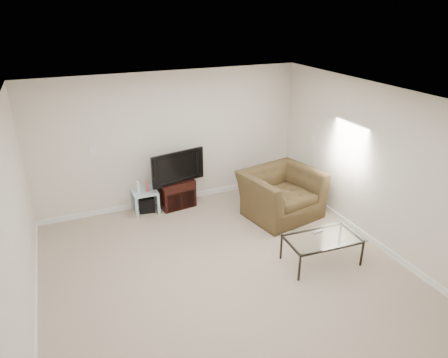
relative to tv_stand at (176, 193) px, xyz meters
name	(u,v)px	position (x,y,z in m)	size (l,w,h in m)	color
floor	(225,272)	(0.02, -2.28, -0.26)	(5.00, 5.00, 0.00)	tan
ceiling	(225,100)	(0.02, -2.28, 2.24)	(5.00, 5.00, 0.00)	white
wall_back	(171,140)	(0.02, 0.22, 0.99)	(5.00, 0.02, 2.50)	silver
wall_left	(14,234)	(-2.48, -2.28, 0.99)	(0.02, 5.00, 2.50)	silver
wall_right	(374,166)	(2.52, -2.28, 0.99)	(0.02, 5.00, 2.50)	silver
plate_back	(93,150)	(-1.38, 0.21, 0.99)	(0.12, 0.02, 0.12)	white
plate_right_switch	(313,137)	(2.51, -0.68, 0.99)	(0.02, 0.09, 0.13)	white
plate_right_outlet	(317,189)	(2.51, -0.98, 0.04)	(0.02, 0.08, 0.12)	white
tv_stand	(176,193)	(0.00, 0.00, 0.00)	(0.64, 0.44, 0.53)	black
dvd_player	(177,185)	(0.00, -0.04, 0.18)	(0.34, 0.24, 0.05)	black
television	(175,166)	(0.00, -0.03, 0.57)	(0.97, 0.19, 0.60)	black
side_table	(145,201)	(-0.60, 0.00, -0.05)	(0.44, 0.44, 0.43)	silver
subwoofer	(147,203)	(-0.57, 0.02, -0.11)	(0.28, 0.28, 0.28)	black
game_console	(138,187)	(-0.71, -0.02, 0.26)	(0.04, 0.14, 0.19)	white
game_case	(147,186)	(-0.55, -0.02, 0.24)	(0.04, 0.12, 0.17)	#CC4C4C
recliner	(281,186)	(1.63, -1.08, 0.30)	(1.28, 0.83, 1.12)	brown
coffee_table	(321,250)	(1.43, -2.60, -0.05)	(1.11, 0.63, 0.43)	black
remote	(318,231)	(1.45, -2.46, 0.18)	(0.17, 0.05, 0.02)	#B2B2B7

